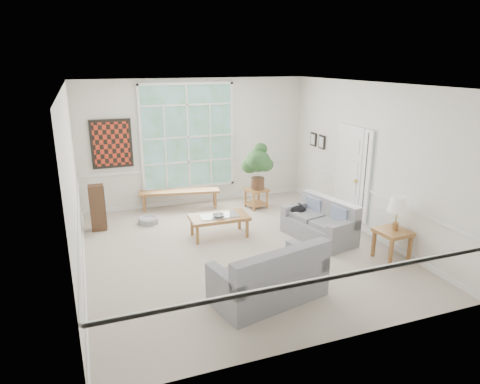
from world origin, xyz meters
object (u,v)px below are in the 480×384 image
at_px(loveseat_right, 319,220).
at_px(side_table, 392,245).
at_px(end_table, 256,198).
at_px(loveseat_front, 268,271).
at_px(coffee_table, 219,226).

distance_m(loveseat_right, side_table, 1.45).
height_order(loveseat_right, end_table, loveseat_right).
relative_size(loveseat_front, coffee_table, 1.41).
bearing_deg(end_table, loveseat_front, -109.85).
xyz_separation_m(loveseat_front, coffee_table, (0.03, 2.49, -0.23)).
distance_m(coffee_table, end_table, 1.92).
bearing_deg(loveseat_right, side_table, -71.60).
bearing_deg(coffee_table, side_table, -36.95).
relative_size(coffee_table, side_table, 2.13).
height_order(end_table, side_table, side_table).
xyz_separation_m(loveseat_front, side_table, (2.59, 0.46, -0.17)).
xyz_separation_m(loveseat_right, loveseat_front, (-1.83, -1.69, 0.05)).
xyz_separation_m(loveseat_front, end_table, (1.39, 3.85, -0.21)).
bearing_deg(end_table, loveseat_right, -78.53).
relative_size(coffee_table, end_table, 2.46).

